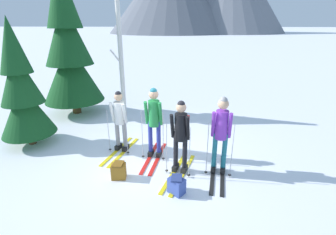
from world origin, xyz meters
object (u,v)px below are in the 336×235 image
(pine_tree_near, at_px, (69,49))
(backpack_on_snow_front, at_px, (177,185))
(skier_in_white, at_px, (120,119))
(skier_in_purple, at_px, (221,131))
(skier_in_green, at_px, (154,120))
(birch_tree_slender, at_px, (121,60))
(pine_tree_mid, at_px, (21,90))
(skier_in_black, at_px, (181,133))
(backpack_on_snow_beside, at_px, (119,171))

(pine_tree_near, distance_m, backpack_on_snow_front, 6.59)
(skier_in_white, xyz_separation_m, skier_in_purple, (2.56, -0.81, 0.14))
(skier_in_white, height_order, pine_tree_near, pine_tree_near)
(skier_in_green, relative_size, birch_tree_slender, 0.44)
(skier_in_purple, bearing_deg, pine_tree_near, 144.74)
(pine_tree_mid, bearing_deg, skier_in_green, -6.04)
(skier_in_black, height_order, backpack_on_snow_beside, skier_in_black)
(birch_tree_slender, xyz_separation_m, backpack_on_snow_front, (2.27, -4.38, -1.91))
(birch_tree_slender, height_order, backpack_on_snow_front, birch_tree_slender)
(skier_in_black, distance_m, skier_in_purple, 0.90)
(backpack_on_snow_beside, bearing_deg, skier_in_white, 102.76)
(pine_tree_mid, relative_size, backpack_on_snow_front, 8.76)
(backpack_on_snow_beside, bearing_deg, pine_tree_near, 124.89)
(skier_in_white, bearing_deg, pine_tree_near, 132.40)
(skier_in_white, distance_m, birch_tree_slender, 3.00)
(skier_in_white, bearing_deg, backpack_on_snow_beside, -77.24)
(skier_in_green, xyz_separation_m, skier_in_purple, (1.60, -0.56, 0.02))
(skier_in_white, xyz_separation_m, pine_tree_near, (-2.59, 2.83, 1.51))
(skier_in_green, distance_m, backpack_on_snow_beside, 1.51)
(skier_in_white, distance_m, pine_tree_mid, 2.81)
(skier_in_purple, relative_size, pine_tree_mid, 0.53)
(skier_in_purple, relative_size, backpack_on_snow_front, 4.63)
(skier_in_white, relative_size, pine_tree_near, 0.33)
(skier_in_white, relative_size, backpack_on_snow_beside, 4.54)
(pine_tree_near, bearing_deg, skier_in_white, -47.60)
(skier_in_black, relative_size, pine_tree_near, 0.34)
(pine_tree_near, bearing_deg, backpack_on_snow_beside, -55.11)
(skier_in_black, height_order, birch_tree_slender, birch_tree_slender)
(backpack_on_snow_front, relative_size, backpack_on_snow_beside, 1.05)
(pine_tree_mid, xyz_separation_m, backpack_on_snow_front, (4.35, -1.84, -1.42))
(skier_in_purple, height_order, pine_tree_near, pine_tree_near)
(skier_in_white, relative_size, pine_tree_mid, 0.49)
(pine_tree_mid, distance_m, backpack_on_snow_front, 4.94)
(pine_tree_near, relative_size, pine_tree_mid, 1.51)
(skier_in_purple, relative_size, backpack_on_snow_beside, 4.87)
(pine_tree_near, bearing_deg, skier_in_black, -41.09)
(skier_in_green, relative_size, backpack_on_snow_beside, 4.88)
(skier_in_purple, xyz_separation_m, backpack_on_snow_front, (-0.93, -0.89, -0.87))
(pine_tree_near, height_order, backpack_on_snow_front, pine_tree_near)
(pine_tree_mid, bearing_deg, backpack_on_snow_front, -22.94)
(skier_in_white, xyz_separation_m, skier_in_green, (0.96, -0.25, 0.12))
(pine_tree_near, height_order, birch_tree_slender, pine_tree_near)
(pine_tree_near, xyz_separation_m, pine_tree_mid, (-0.13, -2.69, -0.82))
(pine_tree_mid, height_order, backpack_on_snow_front, pine_tree_mid)
(skier_in_purple, xyz_separation_m, pine_tree_mid, (-5.28, 0.95, 0.54))
(pine_tree_near, bearing_deg, birch_tree_slender, -4.55)
(backpack_on_snow_beside, bearing_deg, backpack_on_snow_front, -16.83)
(backpack_on_snow_front, height_order, backpack_on_snow_beside, same)
(skier_in_white, relative_size, skier_in_green, 0.93)
(skier_in_white, height_order, pine_tree_mid, pine_tree_mid)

